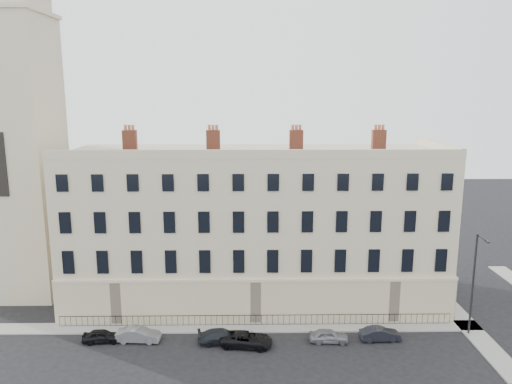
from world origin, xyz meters
TOP-DOWN VIEW (x-y plane):
  - ground at (0.00, 0.00)m, footprint 160.00×160.00m
  - terrace at (-5.97, 11.97)m, footprint 36.22×12.22m
  - church_tower at (-30.00, 14.00)m, footprint 8.00×8.13m
  - pavement_terrace at (-10.00, 5.00)m, footprint 48.00×2.00m
  - pavement_east_return at (13.00, 8.00)m, footprint 2.00×24.00m
  - railings at (-6.00, 5.40)m, footprint 35.00×0.04m
  - car_a at (-18.95, 2.69)m, footprint 3.28×1.52m
  - car_b at (-15.92, 2.74)m, footprint 3.75×1.50m
  - car_c at (-8.93, 2.47)m, footprint 4.14×2.21m
  - car_d at (-6.83, 1.81)m, footprint 4.54×2.58m
  - car_e at (0.07, 2.37)m, footprint 3.35×1.49m
  - car_f at (4.46, 2.62)m, footprint 3.47×1.38m
  - streetlamp at (12.41, 3.41)m, footprint 0.26×1.96m

SIDE VIEW (x-z plane):
  - ground at x=0.00m, z-range 0.00..0.00m
  - pavement_terrace at x=-10.00m, z-range 0.00..0.12m
  - pavement_east_return at x=13.00m, z-range 0.00..0.12m
  - car_a at x=-18.95m, z-range 0.00..1.09m
  - railings at x=-6.00m, z-range 0.07..1.03m
  - car_e at x=0.07m, z-range 0.00..1.12m
  - car_f at x=4.46m, z-range 0.00..1.12m
  - car_c at x=-8.93m, z-range 0.00..1.14m
  - car_d at x=-6.83m, z-range 0.00..1.20m
  - car_b at x=-15.92m, z-range 0.00..1.21m
  - streetlamp at x=12.41m, z-range 0.49..9.53m
  - terrace at x=-5.97m, z-range -1.00..16.00m
  - church_tower at x=-30.00m, z-range -3.34..40.66m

